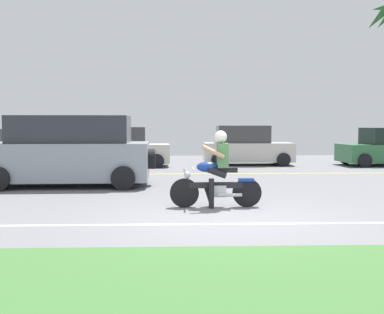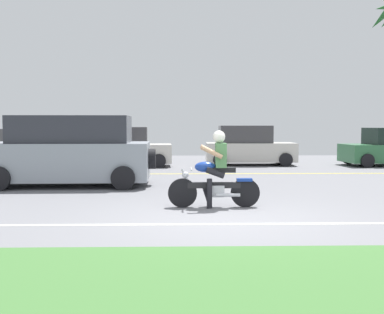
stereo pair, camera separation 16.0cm
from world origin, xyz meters
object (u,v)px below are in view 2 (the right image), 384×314
object	(u,v)px
motorcyclist	(215,175)
parked_car_2	(249,147)
parked_car_0	(15,147)
suv_nearby	(70,152)
parked_car_1	(125,148)

from	to	relation	value
motorcyclist	parked_car_2	bearing A→B (deg)	78.09
parked_car_0	parked_car_2	world-z (taller)	parked_car_2
motorcyclist	parked_car_2	distance (m)	10.72
parked_car_0	parked_car_2	distance (m)	10.61
motorcyclist	suv_nearby	size ratio (longest dim) A/B	0.41
parked_car_1	suv_nearby	bearing A→B (deg)	-97.78
parked_car_2	motorcyclist	bearing A→B (deg)	-101.91
suv_nearby	parked_car_0	world-z (taller)	suv_nearby
parked_car_0	parked_car_2	xyz separation A→B (m)	(10.48, -1.68, 0.06)
suv_nearby	parked_car_1	bearing A→B (deg)	82.22
motorcyclist	parked_car_1	xyz separation A→B (m)	(-2.98, 9.85, 0.07)
suv_nearby	parked_car_2	world-z (taller)	suv_nearby
suv_nearby	parked_car_0	xyz separation A→B (m)	(-4.44, 8.50, -0.24)
suv_nearby	parked_car_2	bearing A→B (deg)	48.45
suv_nearby	parked_car_1	xyz separation A→B (m)	(0.84, 6.17, -0.20)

